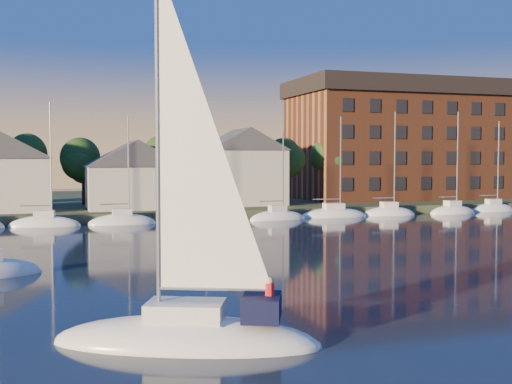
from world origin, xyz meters
name	(u,v)px	position (x,y,z in m)	size (l,w,h in m)	color
ground	(488,344)	(0.00, 0.00, 0.00)	(260.00, 260.00, 0.00)	black
shoreline_land	(160,205)	(0.00, 75.00, 0.00)	(160.00, 50.00, 2.00)	#353F25
wooden_dock	(193,219)	(0.00, 52.00, 0.00)	(120.00, 3.00, 1.00)	brown
clubhouse_centre	(134,174)	(-6.00, 57.00, 5.13)	(11.55, 8.40, 8.08)	beige
clubhouse_east	(242,166)	(8.00, 59.00, 6.00)	(10.50, 8.40, 9.80)	beige
condo_block	(396,139)	(34.00, 64.95, 9.79)	(31.00, 17.00, 17.40)	brown
tree_line	(189,157)	(2.00, 63.00, 7.18)	(93.40, 5.40, 8.90)	#382419
moored_fleet	(234,219)	(4.00, 49.00, 0.10)	(95.50, 2.40, 12.05)	white
hero_sailboat	(190,328)	(-10.80, 3.46, 0.64)	(10.80, 7.12, 15.81)	white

